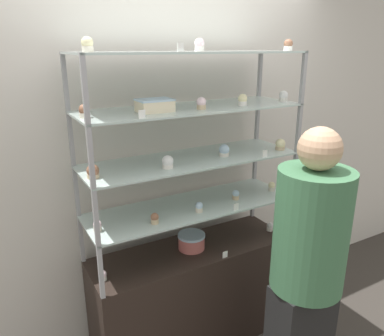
{
  "coord_description": "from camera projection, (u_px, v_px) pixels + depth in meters",
  "views": [
    {
      "loc": [
        -1.1,
        -1.94,
        2.05
      ],
      "look_at": [
        0.0,
        0.0,
        1.32
      ],
      "focal_mm": 35.0,
      "sensor_mm": 36.0,
      "label": 1
    }
  ],
  "objects": [
    {
      "name": "cupcake_14",
      "position": [
        283.0,
        96.0,
        2.45
      ],
      "size": [
        0.06,
        0.06,
        0.07
      ],
      "color": "white",
      "rests_on": "display_riser_upper"
    },
    {
      "name": "cupcake_9",
      "position": [
        224.0,
        151.0,
        2.37
      ],
      "size": [
        0.07,
        0.07,
        0.07
      ],
      "color": "white",
      "rests_on": "display_riser_middle"
    },
    {
      "name": "cupcake_17",
      "position": [
        288.0,
        45.0,
        2.34
      ],
      "size": [
        0.06,
        0.06,
        0.07
      ],
      "color": "white",
      "rests_on": "display_riser_top"
    },
    {
      "name": "cupcake_11",
      "position": [
        85.0,
        111.0,
        1.89
      ],
      "size": [
        0.06,
        0.06,
        0.07
      ],
      "color": "beige",
      "rests_on": "display_riser_upper"
    },
    {
      "name": "sheet_cake_frosted",
      "position": [
        155.0,
        105.0,
        2.06
      ],
      "size": [
        0.19,
        0.14,
        0.07
      ],
      "color": "beige",
      "rests_on": "display_riser_upper"
    },
    {
      "name": "price_tag_3",
      "position": [
        142.0,
        114.0,
        1.87
      ],
      "size": [
        0.04,
        0.0,
        0.04
      ],
      "color": "white",
      "rests_on": "display_riser_upper"
    },
    {
      "name": "display_base",
      "position": [
        192.0,
        295.0,
        2.64
      ],
      "size": [
        1.38,
        0.44,
        0.74
      ],
      "color": "black",
      "rests_on": "ground_plane"
    },
    {
      "name": "back_wall",
      "position": [
        167.0,
        157.0,
        2.66
      ],
      "size": [
        8.0,
        0.05,
        2.6
      ],
      "color": "silver",
      "rests_on": "ground_plane"
    },
    {
      "name": "customer_figure",
      "position": [
        307.0,
        267.0,
        2.04
      ],
      "size": [
        0.39,
        0.39,
        1.68
      ],
      "color": "black",
      "rests_on": "ground_plane"
    },
    {
      "name": "cupcake_0",
      "position": [
        103.0,
        275.0,
        2.18
      ],
      "size": [
        0.05,
        0.05,
        0.06
      ],
      "color": "white",
      "rests_on": "display_base"
    },
    {
      "name": "display_riser_lower",
      "position": [
        192.0,
        208.0,
        2.43
      ],
      "size": [
        1.38,
        0.44,
        0.32
      ],
      "color": "#99999E",
      "rests_on": "display_base"
    },
    {
      "name": "display_riser_middle",
      "position": [
        192.0,
        161.0,
        2.34
      ],
      "size": [
        1.38,
        0.44,
        0.32
      ],
      "color": "#99999E",
      "rests_on": "display_riser_lower"
    },
    {
      "name": "cupcake_8",
      "position": [
        168.0,
        162.0,
        2.13
      ],
      "size": [
        0.07,
        0.07,
        0.07
      ],
      "color": "white",
      "rests_on": "display_riser_middle"
    },
    {
      "name": "display_riser_top",
      "position": [
        192.0,
        55.0,
        2.14
      ],
      "size": [
        1.38,
        0.44,
        0.32
      ],
      "color": "#99999E",
      "rests_on": "display_riser_upper"
    },
    {
      "name": "cupcake_4",
      "position": [
        199.0,
        207.0,
        2.32
      ],
      "size": [
        0.05,
        0.05,
        0.07
      ],
      "color": "beige",
      "rests_on": "display_riser_lower"
    },
    {
      "name": "cupcake_7",
      "position": [
        93.0,
        172.0,
        1.97
      ],
      "size": [
        0.07,
        0.07,
        0.07
      ],
      "color": "#CCB28C",
      "rests_on": "display_riser_middle"
    },
    {
      "name": "display_riser_upper",
      "position": [
        192.0,
        110.0,
        2.24
      ],
      "size": [
        1.38,
        0.44,
        0.32
      ],
      "color": "#99999E",
      "rests_on": "display_riser_middle"
    },
    {
      "name": "cupcake_1",
      "position": [
        270.0,
        227.0,
        2.77
      ],
      "size": [
        0.05,
        0.05,
        0.06
      ],
      "color": "white",
      "rests_on": "display_base"
    },
    {
      "name": "cupcake_15",
      "position": [
        87.0,
        45.0,
        1.73
      ],
      "size": [
        0.06,
        0.06,
        0.07
      ],
      "color": "beige",
      "rests_on": "display_riser_top"
    },
    {
      "name": "cupcake_3",
      "position": [
        155.0,
        218.0,
        2.17
      ],
      "size": [
        0.05,
        0.05,
        0.07
      ],
      "color": "#CCB28C",
      "rests_on": "display_riser_lower"
    },
    {
      "name": "cupcake_2",
      "position": [
        97.0,
        226.0,
        2.08
      ],
      "size": [
        0.05,
        0.05,
        0.07
      ],
      "color": "beige",
      "rests_on": "display_riser_lower"
    },
    {
      "name": "cupcake_16",
      "position": [
        199.0,
        45.0,
        2.07
      ],
      "size": [
        0.06,
        0.06,
        0.07
      ],
      "color": "white",
      "rests_on": "display_riser_top"
    },
    {
      "name": "cupcake_13",
      "position": [
        243.0,
        100.0,
        2.29
      ],
      "size": [
        0.06,
        0.06,
        0.07
      ],
      "color": "white",
      "rests_on": "display_riser_upper"
    },
    {
      "name": "price_tag_0",
      "position": [
        225.0,
        255.0,
        2.41
      ],
      "size": [
        0.04,
        0.0,
        0.04
      ],
      "color": "white",
      "rests_on": "display_base"
    },
    {
      "name": "cupcake_5",
      "position": [
        236.0,
        195.0,
        2.52
      ],
      "size": [
        0.05,
        0.05,
        0.07
      ],
      "color": "#CCB28C",
      "rests_on": "display_riser_lower"
    },
    {
      "name": "layer_cake_centerpiece",
      "position": [
        192.0,
        241.0,
        2.52
      ],
      "size": [
        0.18,
        0.18,
        0.11
      ],
      "color": "#C66660",
      "rests_on": "display_base"
    },
    {
      "name": "cupcake_10",
      "position": [
        280.0,
        145.0,
        2.52
      ],
      "size": [
        0.07,
        0.07,
        0.07
      ],
      "color": "#CCB28C",
      "rests_on": "display_riser_middle"
    },
    {
      "name": "cupcake_6",
      "position": [
        272.0,
        186.0,
        2.67
      ],
      "size": [
        0.05,
        0.05,
        0.07
      ],
      "color": "beige",
      "rests_on": "display_riser_lower"
    },
    {
      "name": "cupcake_12",
      "position": [
        201.0,
        103.0,
        2.14
      ],
      "size": [
        0.06,
        0.06,
        0.07
      ],
      "color": "#CCB28C",
      "rests_on": "display_riser_upper"
    },
    {
      "name": "price_tag_1",
      "position": [
        236.0,
        207.0,
        2.35
      ],
      "size": [
        0.04,
        0.0,
        0.04
      ],
      "color": "white",
      "rests_on": "display_riser_lower"
    },
    {
      "name": "price_tag_4",
      "position": [
        180.0,
        47.0,
        1.87
      ],
      "size": [
        0.04,
        0.0,
        0.04
      ],
      "color": "white",
      "rests_on": "display_riser_top"
    },
    {
      "name": "price_tag_2",
      "position": [
        265.0,
        154.0,
        2.35
      ],
      "size": [
        0.04,
        0.0,
        0.04
      ],
      "color": "white",
      "rests_on": "display_riser_middle"
    }
  ]
}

